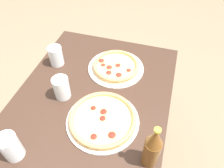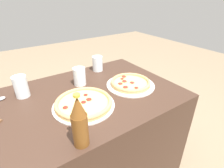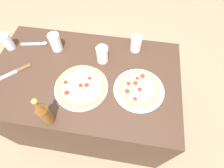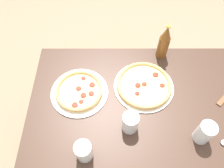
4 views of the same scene
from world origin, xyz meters
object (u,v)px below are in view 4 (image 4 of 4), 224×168
pizza_salami (144,85)px  pizza_veggie (79,91)px  glass_water (84,151)px  beer_bottle (164,42)px  glass_red_wine (204,133)px  glass_cola (130,123)px

pizza_salami → pizza_veggie: (0.36, 0.04, -0.00)m
glass_water → beer_bottle: size_ratio=0.48×
glass_water → glass_red_wine: glass_red_wine is taller
pizza_salami → pizza_veggie: bearing=6.1°
glass_red_wine → pizza_veggie: bearing=-22.7°
glass_cola → pizza_salami: bearing=-110.7°
pizza_salami → glass_cola: (0.09, 0.24, 0.03)m
glass_water → glass_red_wine: (-0.55, -0.08, 0.01)m
beer_bottle → glass_cola: bearing=65.7°
pizza_veggie → beer_bottle: bearing=-150.4°
pizza_veggie → beer_bottle: beer_bottle is taller
pizza_salami → glass_red_wine: glass_red_wine is taller
pizza_salami → glass_water: bearing=51.0°
pizza_veggie → glass_water: size_ratio=2.77×
beer_bottle → pizza_veggie: bearing=29.6°
pizza_salami → glass_water: glass_water is taller
pizza_veggie → glass_water: bearing=98.8°
pizza_veggie → glass_cola: size_ratio=2.69×
pizza_salami → pizza_veggie: 0.36m
glass_water → beer_bottle: 0.75m
glass_water → beer_bottle: beer_bottle is taller
glass_cola → glass_water: bearing=32.5°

